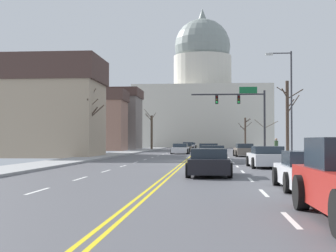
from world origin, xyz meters
name	(u,v)px	position (x,y,z in m)	size (l,w,h in m)	color
ground	(187,160)	(0.00, 0.00, 0.02)	(20.00, 180.00, 0.20)	#4F4F54
signal_gantry	(244,106)	(5.44, 15.12, 5.23)	(7.91, 0.41, 7.18)	#28282D
street_lamp_right	(288,96)	(7.96, 0.76, 5.08)	(2.05, 0.24, 8.46)	#333338
capitol_building	(203,99)	(0.00, 75.43, 10.86)	(29.71, 19.15, 31.55)	beige
sedan_near_00	(244,150)	(5.16, 10.98, 0.59)	(2.06, 4.70, 1.26)	#6B6056
sedan_near_01	(209,152)	(1.70, 3.60, 0.61)	(1.97, 4.42, 1.32)	black
sedan_near_02	(213,155)	(2.05, -3.82, 0.58)	(2.09, 4.35, 1.23)	#6B6056
sedan_near_03	(267,157)	(5.15, -9.57, 0.59)	(2.19, 4.59, 1.25)	silver
sedan_near_04	(209,163)	(1.81, -16.85, 0.58)	(1.99, 4.31, 1.22)	black
sedan_near_05	(309,172)	(5.08, -22.81, 0.58)	(1.97, 4.28, 1.24)	silver
sedan_oncoming_00	(180,149)	(-1.67, 19.62, 0.57)	(2.08, 4.56, 1.21)	silver
sedan_oncoming_01	(186,148)	(-1.70, 33.32, 0.54)	(2.17, 4.48, 1.13)	#6B6056
sedan_oncoming_02	(188,146)	(-1.93, 44.86, 0.59)	(2.18, 4.51, 1.27)	silver
sedan_oncoming_03	(191,146)	(-1.89, 56.62, 0.56)	(1.99, 4.67, 1.16)	silver
flank_building_00	(87,120)	(-17.19, 37.41, 4.71)	(12.24, 6.57, 9.30)	#8C6656
flank_building_01	(35,114)	(-18.32, 17.47, 4.64)	(10.14, 7.94, 9.15)	tan
flank_building_02	(106,119)	(-16.23, 46.76, 5.25)	(12.14, 8.59, 10.40)	slate
flank_building_03	(29,107)	(-15.31, 7.26, 4.77)	(13.85, 7.42, 9.40)	tan
bare_tree_00	(288,117)	(8.19, 2.74, 3.48)	(2.16, 1.26, 6.34)	#423328
bare_tree_01	(90,121)	(-8.81, 4.69, 3.30)	(2.13, 2.31, 6.19)	#423328
bare_tree_02	(265,134)	(8.87, 27.19, 2.38)	(3.03, 2.80, 4.17)	brown
bare_tree_03	(152,131)	(-7.98, 44.45, 3.07)	(2.07, 1.95, 6.66)	brown
bare_tree_04	(245,132)	(8.11, 53.69, 3.07)	(2.61, 1.80, 5.56)	#423328
pedestrian_00	(276,146)	(7.62, 5.62, 1.05)	(0.35, 0.34, 1.64)	#33333D
bicycle_parked	(304,157)	(8.12, -5.01, 0.49)	(0.12, 1.77, 0.85)	black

